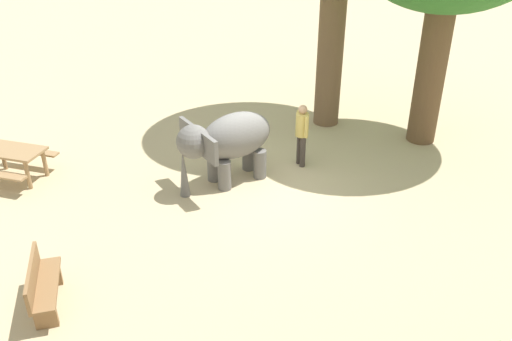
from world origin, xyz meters
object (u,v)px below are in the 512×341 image
Objects in this scene: person_handler at (302,131)px; wooden_bench at (42,284)px; elephant at (227,141)px; picnic_table_near at (13,157)px.

person_handler reaches higher than wooden_bench.
person_handler is 6.95m from wooden_bench.
person_handler is at bearing 122.84° from wooden_bench.
elephant reaches higher than picnic_table_near.
person_handler is at bearing -157.98° from picnic_table_near.
person_handler is at bearing 171.43° from elephant.
elephant is 1.21× the size of picnic_table_near.
person_handler is 1.13× the size of wooden_bench.
person_handler is (-1.90, -0.56, -0.14)m from elephant.
elephant is 1.48× the size of person_handler.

